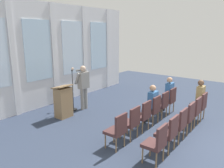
# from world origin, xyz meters

# --- Properties ---
(ground_plane) EXTENTS (16.40, 16.40, 0.00)m
(ground_plane) POSITION_xyz_m (0.00, 0.00, 0.00)
(ground_plane) COLOR #2D384C
(rear_partition) EXTENTS (8.61, 0.14, 4.00)m
(rear_partition) POSITION_xyz_m (0.04, 6.30, 2.02)
(rear_partition) COLOR silver
(rear_partition) RESTS_ON ground
(speaker) EXTENTS (0.50, 0.69, 1.68)m
(speaker) POSITION_xyz_m (0.01, 4.83, 0.98)
(speaker) COLOR gray
(speaker) RESTS_ON ground
(mic_stand) EXTENTS (0.28, 0.28, 1.55)m
(mic_stand) POSITION_xyz_m (-0.32, 5.05, 0.34)
(mic_stand) COLOR black
(mic_stand) RESTS_ON ground
(lectern) EXTENTS (0.60, 0.48, 1.16)m
(lectern) POSITION_xyz_m (-1.01, 4.79, 0.55)
(lectern) COLOR #93724C
(lectern) RESTS_ON ground
(chair_r0_c0) EXTENTS (0.46, 0.44, 0.94)m
(chair_r0_c0) POSITION_xyz_m (-1.61, 2.04, 0.53)
(chair_r0_c0) COLOR olive
(chair_r0_c0) RESTS_ON ground
(chair_r0_c1) EXTENTS (0.46, 0.44, 0.94)m
(chair_r0_c1) POSITION_xyz_m (-0.97, 2.04, 0.53)
(chair_r0_c1) COLOR olive
(chair_r0_c1) RESTS_ON ground
(chair_r0_c2) EXTENTS (0.46, 0.44, 0.94)m
(chair_r0_c2) POSITION_xyz_m (-0.32, 2.04, 0.53)
(chair_r0_c2) COLOR olive
(chair_r0_c2) RESTS_ON ground
(chair_r0_c3) EXTENTS (0.46, 0.44, 0.94)m
(chair_r0_c3) POSITION_xyz_m (0.32, 2.04, 0.53)
(chair_r0_c3) COLOR olive
(chair_r0_c3) RESTS_ON ground
(audience_r0_c3) EXTENTS (0.36, 0.39, 1.29)m
(audience_r0_c3) POSITION_xyz_m (0.32, 2.12, 0.72)
(audience_r0_c3) COLOR #2D2D33
(audience_r0_c3) RESTS_ON ground
(chair_r0_c4) EXTENTS (0.46, 0.44, 0.94)m
(chair_r0_c4) POSITION_xyz_m (0.97, 2.04, 0.53)
(chair_r0_c4) COLOR olive
(chair_r0_c4) RESTS_ON ground
(chair_r0_c5) EXTENTS (0.46, 0.44, 0.94)m
(chair_r0_c5) POSITION_xyz_m (1.61, 2.04, 0.53)
(chair_r0_c5) COLOR olive
(chair_r0_c5) RESTS_ON ground
(audience_r0_c5) EXTENTS (0.36, 0.39, 1.33)m
(audience_r0_c5) POSITION_xyz_m (1.61, 2.12, 0.74)
(audience_r0_c5) COLOR #2D2D33
(audience_r0_c5) RESTS_ON ground
(chair_r1_c0) EXTENTS (0.46, 0.44, 0.94)m
(chair_r1_c0) POSITION_xyz_m (-1.61, 0.96, 0.53)
(chair_r1_c0) COLOR olive
(chair_r1_c0) RESTS_ON ground
(chair_r1_c1) EXTENTS (0.46, 0.44, 0.94)m
(chair_r1_c1) POSITION_xyz_m (-0.97, 0.96, 0.53)
(chair_r1_c1) COLOR olive
(chair_r1_c1) RESTS_ON ground
(chair_r1_c2) EXTENTS (0.46, 0.44, 0.94)m
(chair_r1_c2) POSITION_xyz_m (-0.32, 0.96, 0.53)
(chair_r1_c2) COLOR olive
(chair_r1_c2) RESTS_ON ground
(chair_r1_c3) EXTENTS (0.46, 0.44, 0.94)m
(chair_r1_c3) POSITION_xyz_m (0.32, 0.96, 0.53)
(chair_r1_c3) COLOR olive
(chair_r1_c3) RESTS_ON ground
(chair_r1_c4) EXTENTS (0.46, 0.44, 0.94)m
(chair_r1_c4) POSITION_xyz_m (0.97, 0.96, 0.53)
(chair_r1_c4) COLOR olive
(chair_r1_c4) RESTS_ON ground
(chair_r1_c5) EXTENTS (0.46, 0.44, 0.94)m
(chair_r1_c5) POSITION_xyz_m (1.61, 0.96, 0.53)
(chair_r1_c5) COLOR olive
(chair_r1_c5) RESTS_ON ground
(audience_r1_c5) EXTENTS (0.36, 0.39, 1.37)m
(audience_r1_c5) POSITION_xyz_m (1.61, 1.04, 0.76)
(audience_r1_c5) COLOR #2D2D33
(audience_r1_c5) RESTS_ON ground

